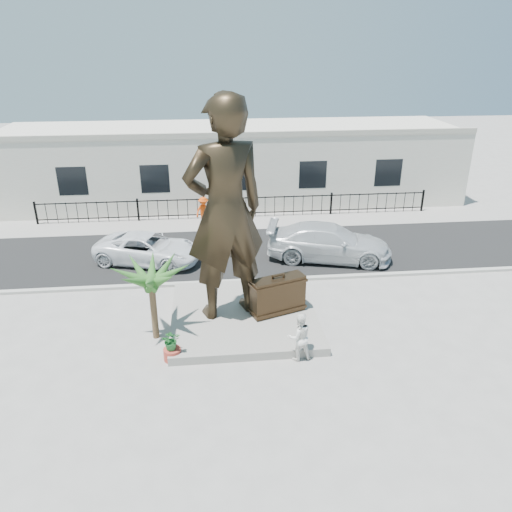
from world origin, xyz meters
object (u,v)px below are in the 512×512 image
(car_white, at_px, (148,249))
(statue, at_px, (225,211))
(suitcase, at_px, (278,295))
(tourist, at_px, (299,337))

(car_white, bearing_deg, statue, -130.64)
(suitcase, height_order, tourist, suitcase)
(statue, xyz_separation_m, car_white, (-3.32, 5.40, -3.48))
(suitcase, xyz_separation_m, tourist, (0.32, -2.49, -0.17))
(car_white, bearing_deg, tourist, -128.30)
(tourist, distance_m, car_white, 9.77)
(statue, relative_size, tourist, 4.72)
(statue, relative_size, suitcase, 3.94)
(tourist, xyz_separation_m, car_white, (-5.46, 8.11, -0.14))
(suitcase, bearing_deg, car_white, 112.78)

